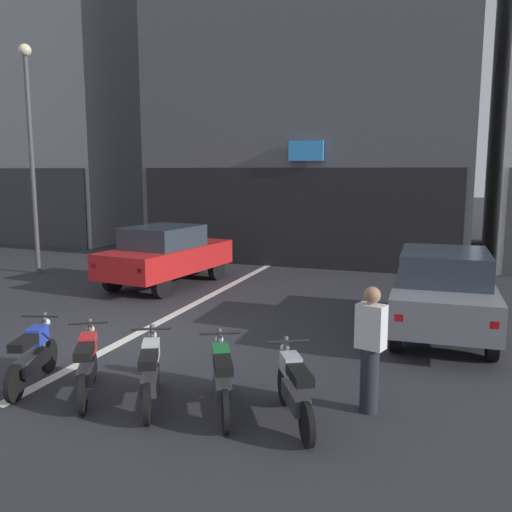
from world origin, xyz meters
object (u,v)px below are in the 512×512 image
motorcycle_green_row_right_mid (222,378)px  motorcycle_white_row_centre (150,372)px  motorcycle_blue_row_leftmost (33,355)px  car_red_crossing_near (166,254)px  motorcycle_red_row_left_mid (87,364)px  car_grey_parked_kerbside (443,290)px  street_lamp (30,137)px  person_by_motorcycles (370,349)px  motorcycle_silver_row_rightmost (294,388)px

motorcycle_green_row_right_mid → motorcycle_white_row_centre: bearing=-172.5°
motorcycle_blue_row_leftmost → motorcycle_green_row_right_mid: (2.95, 0.11, 0.00)m
car_red_crossing_near → motorcycle_red_row_left_mid: (2.53, -6.93, -0.43)m
car_red_crossing_near → motorcycle_white_row_centre: 7.76m
car_red_crossing_near → motorcycle_red_row_left_mid: car_red_crossing_near is taller
car_grey_parked_kerbside → motorcycle_red_row_left_mid: bearing=-134.7°
car_grey_parked_kerbside → motorcycle_green_row_right_mid: 5.25m
street_lamp → motorcycle_white_row_centre: street_lamp is taller
car_red_crossing_near → motorcycle_white_row_centre: car_red_crossing_near is taller
car_red_crossing_near → street_lamp: size_ratio=0.64×
car_red_crossing_near → street_lamp: street_lamp is taller
car_grey_parked_kerbside → street_lamp: bearing=167.5°
motorcycle_blue_row_leftmost → motorcycle_white_row_centre: size_ratio=1.05×
person_by_motorcycles → motorcycle_green_row_right_mid: bearing=-161.2°
motorcycle_green_row_right_mid → motorcycle_blue_row_leftmost: bearing=-177.8°
person_by_motorcycles → motorcycle_blue_row_leftmost: bearing=-171.3°
motorcycle_red_row_left_mid → motorcycle_white_row_centre: (0.98, 0.03, 0.00)m
street_lamp → motorcycle_green_row_right_mid: bearing=-38.0°
motorcycle_silver_row_rightmost → person_by_motorcycles: 1.12m
car_red_crossing_near → motorcycle_red_row_left_mid: 7.39m
motorcycle_green_row_right_mid → street_lamp: bearing=142.0°
motorcycle_green_row_right_mid → person_by_motorcycles: (1.81, 0.62, 0.40)m
motorcycle_white_row_centre → motorcycle_silver_row_rightmost: (1.97, 0.10, 0.00)m
street_lamp → car_grey_parked_kerbside: bearing=-12.5°
motorcycle_green_row_right_mid → car_grey_parked_kerbside: bearing=59.5°
car_grey_parked_kerbside → motorcycle_silver_row_rightmost: 4.85m
car_red_crossing_near → street_lamp: bearing=175.9°
motorcycle_white_row_centre → person_by_motorcycles: (2.80, 0.75, 0.40)m
car_grey_parked_kerbside → motorcycle_white_row_centre: bearing=-128.1°
motorcycle_silver_row_rightmost → person_by_motorcycles: person_by_motorcycles is taller
person_by_motorcycles → motorcycle_red_row_left_mid: bearing=-168.4°
motorcycle_blue_row_leftmost → street_lamp: bearing=130.4°
car_grey_parked_kerbside → street_lamp: 12.45m
motorcycle_red_row_left_mid → motorcycle_green_row_right_mid: same height
car_red_crossing_near → motorcycle_silver_row_rightmost: (5.48, -6.80, -0.43)m
motorcycle_red_row_left_mid → person_by_motorcycles: 3.88m
street_lamp → motorcycle_green_row_right_mid: size_ratio=4.41×
street_lamp → motorcycle_green_row_right_mid: (9.09, -7.10, -3.64)m
street_lamp → motorcycle_blue_row_leftmost: (6.14, -7.22, -3.64)m
motorcycle_green_row_right_mid → motorcycle_silver_row_rightmost: 0.98m
car_grey_parked_kerbside → motorcycle_white_row_centre: 5.91m
motorcycle_blue_row_leftmost → car_red_crossing_near: bearing=102.7°
motorcycle_red_row_left_mid → motorcycle_green_row_right_mid: bearing=4.6°
car_red_crossing_near → motorcycle_silver_row_rightmost: bearing=-51.1°
car_red_crossing_near → motorcycle_red_row_left_mid: size_ratio=2.89×
motorcycle_blue_row_leftmost → motorcycle_green_row_right_mid: size_ratio=1.06×
street_lamp → car_red_crossing_near: bearing=-4.1°
street_lamp → person_by_motorcycles: (10.90, -6.49, -3.24)m
motorcycle_red_row_left_mid → motorcycle_silver_row_rightmost: same height
motorcycle_white_row_centre → motorcycle_green_row_right_mid: same height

